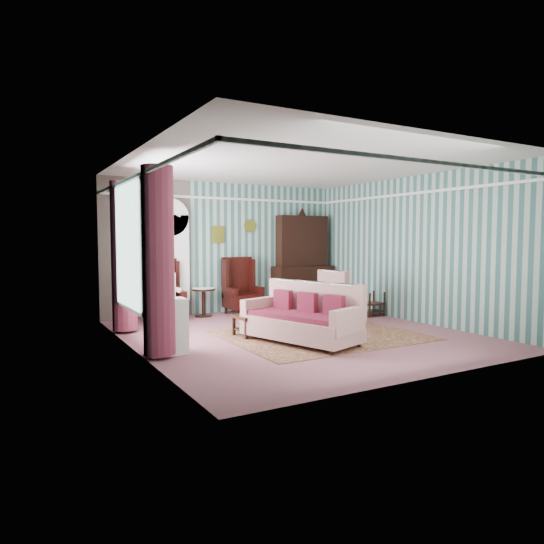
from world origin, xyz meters
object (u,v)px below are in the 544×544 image
seated_woman (164,292)px  plant_stand (167,327)px  dresser_hutch (303,258)px  bookcase (170,264)px  nest_table (372,303)px  wingback_left (164,290)px  wingback_right (243,286)px  sofa (301,311)px  coffee_table (259,324)px  round_side_table (204,303)px  floral_armchair (320,301)px

seated_woman → plant_stand: (-0.80, -2.75, -0.19)m
dresser_hutch → bookcase: bearing=177.9°
nest_table → seated_woman: bearing=159.2°
wingback_left → nest_table: wingback_left is taller
wingback_right → sofa: (-0.48, -3.07, -0.11)m
sofa → plant_stand: bearing=63.2°
nest_table → plant_stand: plant_stand is taller
wingback_left → coffee_table: bearing=-65.5°
wingback_left → round_side_table: bearing=9.5°
wingback_left → seated_woman: (0.00, 0.00, -0.04)m
wingback_right → sofa: bearing=-98.8°
seated_woman → dresser_hutch: bearing=4.4°
wingback_right → seated_woman: (-1.75, 0.00, -0.04)m
dresser_hutch → nest_table: dresser_hutch is taller
seated_woman → floral_armchair: 3.13m
bookcase → sofa: 3.66m
bookcase → coffee_table: bookcase is taller
bookcase → wingback_left: size_ratio=1.79×
dresser_hutch → wingback_left: bearing=-175.6°
dresser_hutch → round_side_table: dresser_hutch is taller
plant_stand → dresser_hutch: bearing=35.1°
wingback_right → round_side_table: wingback_right is taller
seated_woman → round_side_table: bearing=9.5°
floral_armchair → round_side_table: bearing=31.1°
wingback_right → seated_woman: 1.75m
bookcase → coffee_table: (0.75, -2.58, -0.93)m
floral_armchair → wingback_left: bearing=46.1°
wingback_left → wingback_right: bearing=0.0°
seated_woman → floral_armchair: (2.46, -1.93, -0.11)m
bookcase → seated_woman: size_ratio=1.90×
bookcase → dresser_hutch: 3.25m
dresser_hutch → nest_table: bearing=-72.6°
sofa → coffee_table: size_ratio=2.24×
seated_woman → floral_armchair: size_ratio=1.24×
round_side_table → plant_stand: size_ratio=0.75×
wingback_left → round_side_table: wingback_left is taller
floral_armchair → coffee_table: 1.51m
floral_armchair → nest_table: bearing=-82.4°
wingback_left → floral_armchair: 3.13m
bookcase → sofa: bearing=-73.5°
nest_table → floral_armchair: floral_armchair is taller
wingback_left → seated_woman: size_ratio=1.06×
seated_woman → bookcase: bearing=57.3°
nest_table → dresser_hutch: bearing=107.4°
coffee_table → dresser_hutch: bearing=44.5°
bookcase → wingback_right: (1.50, -0.39, -0.50)m
wingback_right → floral_armchair: wingback_right is taller
wingback_left → coffee_table: size_ratio=1.44×
nest_table → plant_stand: (-4.87, -1.20, 0.13)m
seated_woman → round_side_table: (0.90, 0.15, -0.29)m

